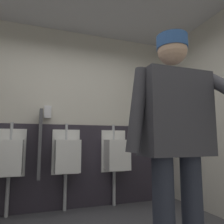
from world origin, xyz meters
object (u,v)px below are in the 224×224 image
at_px(urinal_left, 9,157).
at_px(soap_dispenser, 48,112).
at_px(urinal_right, 116,154).
at_px(person, 176,135).
at_px(urinal_middle, 67,155).

xyz_separation_m(urinal_left, soap_dispenser, (0.47, 0.12, 0.63)).
xyz_separation_m(urinal_left, urinal_right, (1.50, 0.00, 0.00)).
relative_size(urinal_left, person, 0.72).
relative_size(urinal_middle, person, 0.72).
xyz_separation_m(person, soap_dispenser, (-0.75, 2.04, 0.38)).
bearing_deg(urinal_left, urinal_right, 0.00).
bearing_deg(urinal_left, urinal_middle, 0.00).
xyz_separation_m(urinal_middle, urinal_right, (0.75, 0.00, 0.00)).
bearing_deg(soap_dispenser, urinal_middle, -23.14).
xyz_separation_m(urinal_left, person, (1.22, -1.92, 0.25)).
distance_m(urinal_left, soap_dispenser, 0.79).
distance_m(urinal_middle, person, 1.99).
distance_m(urinal_right, soap_dispenser, 1.21).
height_order(urinal_right, soap_dispenser, soap_dispenser).
xyz_separation_m(urinal_left, urinal_middle, (0.75, 0.00, 0.00)).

